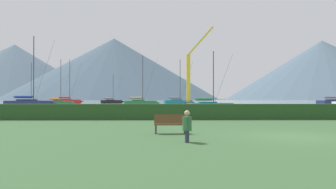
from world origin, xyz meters
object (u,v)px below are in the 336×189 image
(sailboat_slip_1, at_px, (29,101))
(sailboat_slip_3, at_px, (141,102))
(park_bench_near_path, at_px, (170,123))
(person_seated_viewer, at_px, (187,125))
(sailboat_slip_0, at_px, (336,103))
(sailboat_slip_4, at_px, (211,106))
(sailboat_slip_8, at_px, (30,103))
(dock_crane, at_px, (190,82))
(sailboat_slip_11, at_px, (59,103))
(sailboat_slip_7, at_px, (68,101))
(sailboat_slip_6, at_px, (112,101))
(sailboat_slip_12, at_px, (178,102))

(sailboat_slip_1, height_order, sailboat_slip_3, sailboat_slip_1)
(park_bench_near_path, xyz_separation_m, person_seated_viewer, (0.58, -2.79, 0.16))
(sailboat_slip_0, xyz_separation_m, sailboat_slip_3, (-42.07, 3.96, -0.04))
(sailboat_slip_4, xyz_separation_m, sailboat_slip_8, (-30.63, 11.06, 0.17))
(sailboat_slip_3, xyz_separation_m, sailboat_slip_4, (11.92, -24.51, -0.09))
(sailboat_slip_4, bearing_deg, person_seated_viewer, -113.19)
(person_seated_viewer, xyz_separation_m, dock_crane, (4.86, 54.34, 4.48))
(sailboat_slip_4, relative_size, dock_crane, 0.49)
(sailboat_slip_8, distance_m, sailboat_slip_11, 16.79)
(sailboat_slip_1, relative_size, sailboat_slip_7, 0.93)
(sailboat_slip_1, distance_m, sailboat_slip_4, 71.66)
(sailboat_slip_3, bearing_deg, person_seated_viewer, -94.94)
(sailboat_slip_0, distance_m, sailboat_slip_8, 61.51)
(sailboat_slip_11, relative_size, park_bench_near_path, 6.82)
(sailboat_slip_4, height_order, sailboat_slip_11, sailboat_slip_11)
(sailboat_slip_6, xyz_separation_m, sailboat_slip_7, (-13.24, -2.45, 0.14))
(sailboat_slip_8, bearing_deg, sailboat_slip_11, 91.10)
(sailboat_slip_4, distance_m, person_seated_viewer, 32.19)
(person_seated_viewer, distance_m, dock_crane, 54.74)
(sailboat_slip_7, height_order, person_seated_viewer, sailboat_slip_7)
(sailboat_slip_1, bearing_deg, sailboat_slip_11, -55.05)
(sailboat_slip_3, height_order, sailboat_slip_8, sailboat_slip_8)
(sailboat_slip_12, height_order, dock_crane, dock_crane)
(dock_crane, bearing_deg, sailboat_slip_6, 125.64)
(park_bench_near_path, bearing_deg, sailboat_slip_3, 94.45)
(sailboat_slip_3, distance_m, person_seated_viewer, 56.48)
(sailboat_slip_8, height_order, park_bench_near_path, sailboat_slip_8)
(sailboat_slip_1, relative_size, sailboat_slip_11, 1.19)
(sailboat_slip_4, distance_m, sailboat_slip_6, 58.62)
(sailboat_slip_7, bearing_deg, sailboat_slip_6, 6.02)
(sailboat_slip_11, bearing_deg, person_seated_viewer, -64.93)
(sailboat_slip_3, xyz_separation_m, person_seated_viewer, (6.02, -56.16, -0.01))
(sailboat_slip_3, bearing_deg, sailboat_slip_4, -75.12)
(dock_crane, bearing_deg, park_bench_near_path, -96.02)
(sailboat_slip_3, xyz_separation_m, sailboat_slip_8, (-18.71, -13.45, 0.08))
(sailboat_slip_12, bearing_deg, park_bench_near_path, -104.02)
(sailboat_slip_1, xyz_separation_m, sailboat_slip_11, (17.65, -24.51, -0.14))
(sailboat_slip_3, bearing_deg, sailboat_slip_12, 41.61)
(sailboat_slip_0, height_order, sailboat_slip_3, sailboat_slip_3)
(sailboat_slip_3, distance_m, sailboat_slip_12, 14.98)
(sailboat_slip_4, bearing_deg, sailboat_slip_6, 100.84)
(sailboat_slip_1, relative_size, park_bench_near_path, 8.12)
(sailboat_slip_1, relative_size, sailboat_slip_6, 1.38)
(sailboat_slip_7, distance_m, sailboat_slip_8, 40.71)
(sailboat_slip_11, distance_m, park_bench_near_path, 61.88)
(sailboat_slip_6, bearing_deg, sailboat_slip_11, -108.48)
(sailboat_slip_0, distance_m, park_bench_near_path, 61.51)
(dock_crane, bearing_deg, sailboat_slip_0, -3.93)
(sailboat_slip_4, xyz_separation_m, sailboat_slip_6, (-23.34, 53.78, 0.02))
(park_bench_near_path, height_order, person_seated_viewer, person_seated_viewer)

